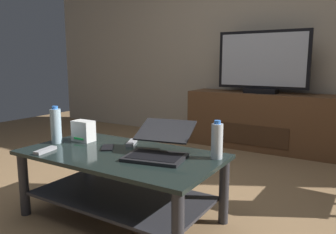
% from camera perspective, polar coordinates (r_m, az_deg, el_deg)
% --- Properties ---
extents(ground_plane, '(7.68, 7.68, 0.00)m').
position_cam_1_polar(ground_plane, '(2.18, -5.55, -16.86)').
color(ground_plane, olive).
extents(back_wall, '(6.40, 0.12, 2.80)m').
position_cam_1_polar(back_wall, '(4.13, 15.17, 15.33)').
color(back_wall, '#B2A38C').
rests_on(back_wall, ground).
extents(coffee_table, '(1.22, 0.66, 0.43)m').
position_cam_1_polar(coffee_table, '(2.04, -8.31, -9.77)').
color(coffee_table, black).
rests_on(coffee_table, ground).
extents(media_cabinet, '(1.62, 0.45, 0.63)m').
position_cam_1_polar(media_cabinet, '(3.80, 15.88, -0.64)').
color(media_cabinet, brown).
rests_on(media_cabinet, ground).
extents(television, '(0.98, 0.20, 0.67)m').
position_cam_1_polar(television, '(3.72, 16.25, 9.05)').
color(television, black).
rests_on(television, media_cabinet).
extents(laptop, '(0.41, 0.46, 0.18)m').
position_cam_1_polar(laptop, '(1.90, -1.50, -5.09)').
color(laptop, black).
rests_on(laptop, coffee_table).
extents(router_box, '(0.15, 0.10, 0.14)m').
position_cam_1_polar(router_box, '(2.33, -14.65, -2.38)').
color(router_box, white).
rests_on(router_box, coffee_table).
extents(water_bottle_near, '(0.07, 0.07, 0.22)m').
position_cam_1_polar(water_bottle_near, '(1.86, 8.60, -4.14)').
color(water_bottle_near, silver).
rests_on(water_bottle_near, coffee_table).
extents(water_bottle_far, '(0.07, 0.07, 0.25)m').
position_cam_1_polar(water_bottle_far, '(2.31, -19.10, -1.44)').
color(water_bottle_far, silver).
rests_on(water_bottle_far, coffee_table).
extents(cell_phone, '(0.14, 0.15, 0.01)m').
position_cam_1_polar(cell_phone, '(2.11, -10.59, -5.32)').
color(cell_phone, black).
rests_on(cell_phone, coffee_table).
extents(tv_remote, '(0.07, 0.17, 0.02)m').
position_cam_1_polar(tv_remote, '(2.13, -20.76, -5.50)').
color(tv_remote, '#99999E').
rests_on(tv_remote, coffee_table).
extents(soundbar_remote, '(0.11, 0.16, 0.02)m').
position_cam_1_polar(soundbar_remote, '(2.19, -6.42, -4.50)').
color(soundbar_remote, '#99999E').
rests_on(soundbar_remote, coffee_table).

